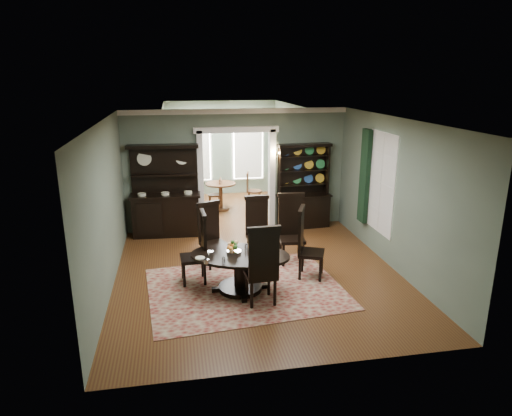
{
  "coord_description": "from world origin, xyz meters",
  "views": [
    {
      "loc": [
        -1.5,
        -8.08,
        3.78
      ],
      "look_at": [
        0.06,
        0.6,
        1.2
      ],
      "focal_mm": 32.0,
      "sensor_mm": 36.0,
      "label": 1
    }
  ],
  "objects_px": {
    "dining_table": "(240,265)",
    "welsh_dresser": "(303,197)",
    "sideboard": "(166,204)",
    "parlor_table": "(221,192)"
  },
  "relations": [
    {
      "from": "dining_table",
      "to": "welsh_dresser",
      "type": "distance_m",
      "value": 3.98
    },
    {
      "from": "dining_table",
      "to": "sideboard",
      "type": "distance_m",
      "value": 3.6
    },
    {
      "from": "sideboard",
      "to": "parlor_table",
      "type": "distance_m",
      "value": 2.43
    },
    {
      "from": "sideboard",
      "to": "welsh_dresser",
      "type": "bearing_deg",
      "value": 3.63
    },
    {
      "from": "welsh_dresser",
      "to": "sideboard",
      "type": "bearing_deg",
      "value": 176.6
    },
    {
      "from": "welsh_dresser",
      "to": "parlor_table",
      "type": "relative_size",
      "value": 2.48
    },
    {
      "from": "dining_table",
      "to": "welsh_dresser",
      "type": "relative_size",
      "value": 0.97
    },
    {
      "from": "parlor_table",
      "to": "welsh_dresser",
      "type": "bearing_deg",
      "value": -43.85
    },
    {
      "from": "dining_table",
      "to": "sideboard",
      "type": "bearing_deg",
      "value": 128.99
    },
    {
      "from": "parlor_table",
      "to": "dining_table",
      "type": "bearing_deg",
      "value": -92.15
    }
  ]
}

